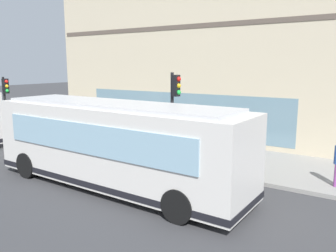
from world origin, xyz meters
The scene contains 10 objects.
ground centered at (0.00, 0.00, 0.00)m, with size 120.00×120.00×0.00m, color #38383A.
sidewalk_curb centered at (4.99, 0.00, 0.07)m, with size 4.79×40.00×0.15m, color gray.
building_corner centered at (11.35, 0.00, 5.81)m, with size 7.97×18.46×11.65m.
city_bus_nearside centered at (-0.33, -1.95, 1.55)m, with size 2.79×10.10×3.07m.
traffic_light_near_corner centered at (3.10, -2.32, 2.87)m, with size 0.32×0.49×3.90m.
traffic_light_down_block centered at (2.98, 9.79, 2.58)m, with size 0.32×0.49×3.49m.
fire_hydrant centered at (3.65, -3.28, 0.51)m, with size 0.35×0.35×0.74m.
pedestrian_near_hydrant centered at (3.59, 5.75, 1.09)m, with size 0.32×0.32×1.64m.
pedestrian_near_building_entrance centered at (6.69, 8.12, 1.20)m, with size 0.32×0.32×1.81m.
newspaper_vending_box centered at (4.36, -0.20, 0.60)m, with size 0.44×0.43×0.90m.
Camera 1 is at (-9.23, -9.95, 4.35)m, focal length 36.56 mm.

